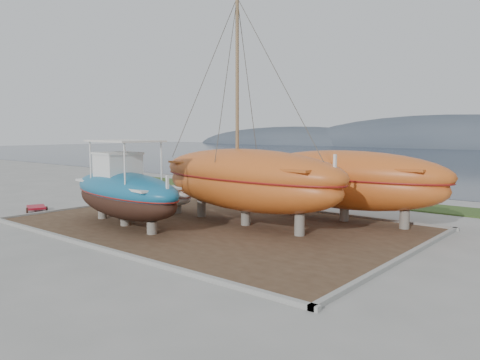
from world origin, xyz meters
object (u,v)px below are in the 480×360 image
Objects in this scene: orange_bare_hull at (345,187)px; red_trailer at (36,209)px; white_dinghy at (160,198)px; orange_sailboat at (246,113)px; blue_caique at (124,183)px.

orange_bare_hull is 16.78m from red_trailer.
white_dinghy is at bearing -159.17° from orange_bare_hull.
orange_sailboat is at bearing 42.62° from red_trailer.
blue_caique is at bearing -63.80° from white_dinghy.
orange_bare_hull is at bearing 51.49° from red_trailer.
orange_sailboat reaches higher than white_dinghy.
orange_sailboat is 5.07× the size of red_trailer.
orange_sailboat reaches higher than blue_caique.
orange_bare_hull reaches higher than red_trailer.
orange_bare_hull reaches higher than white_dinghy.
red_trailer is (-7.22, -0.65, -1.90)m from blue_caique.
white_dinghy reaches higher than red_trailer.
orange_sailboat is (4.24, 3.69, 3.23)m from blue_caique.
blue_caique is at bearing 27.02° from red_trailer.
red_trailer is at bearing -166.33° from blue_caique.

